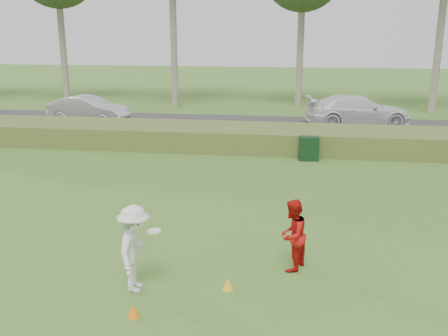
% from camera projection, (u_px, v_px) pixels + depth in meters
% --- Properties ---
extents(ground, '(120.00, 120.00, 0.00)m').
position_uv_depth(ground, '(196.00, 282.00, 10.14)').
color(ground, '#3A6923').
rests_on(ground, ground).
extents(reed_strip, '(80.00, 3.00, 0.90)m').
position_uv_depth(reed_strip, '(251.00, 138.00, 21.45)').
color(reed_strip, '#4D6026').
rests_on(reed_strip, ground).
extents(park_road, '(80.00, 6.00, 0.06)m').
position_uv_depth(park_road, '(259.00, 126.00, 26.33)').
color(park_road, '#2D2D2D').
rests_on(park_road, ground).
extents(player_white, '(0.87, 1.13, 1.73)m').
position_uv_depth(player_white, '(135.00, 249.00, 9.63)').
color(player_white, white).
rests_on(player_white, ground).
extents(player_red, '(0.83, 0.92, 1.55)m').
position_uv_depth(player_red, '(292.00, 235.00, 10.48)').
color(player_red, red).
rests_on(player_red, ground).
extents(cone_orange, '(0.23, 0.23, 0.25)m').
position_uv_depth(cone_orange, '(133.00, 310.00, 8.87)').
color(cone_orange, orange).
rests_on(cone_orange, ground).
extents(cone_yellow, '(0.22, 0.22, 0.25)m').
position_uv_depth(cone_yellow, '(228.00, 284.00, 9.80)').
color(cone_yellow, yellow).
rests_on(cone_yellow, ground).
extents(utility_cabinet, '(0.78, 0.52, 0.94)m').
position_uv_depth(utility_cabinet, '(309.00, 148.00, 19.43)').
color(utility_cabinet, black).
rests_on(utility_cabinet, ground).
extents(car_mid, '(4.56, 2.17, 1.44)m').
position_uv_depth(car_mid, '(89.00, 110.00, 26.80)').
color(car_mid, silver).
rests_on(car_mid, park_road).
extents(car_right, '(5.72, 3.12, 1.57)m').
position_uv_depth(car_right, '(358.00, 110.00, 26.09)').
color(car_right, silver).
rests_on(car_right, park_road).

